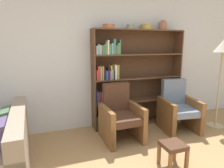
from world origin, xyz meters
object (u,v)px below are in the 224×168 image
object	(u,v)px
armchair_leather	(120,116)
vase_tall	(163,26)
footstool	(173,148)
bookshelf	(129,81)
bowl_cream	(147,26)
floor_lamp	(223,53)
armchair_cushioned	(178,109)
bowl_sage	(109,26)
bowl_slate	(130,26)

from	to	relation	value
armchair_leather	vase_tall	bearing A→B (deg)	-155.40
armchair_leather	footstool	bearing A→B (deg)	108.40
bookshelf	bowl_cream	world-z (taller)	bowl_cream
floor_lamp	bowl_cream	bearing A→B (deg)	151.88
bowl_cream	armchair_cushioned	xyz separation A→B (m)	(0.45, -0.54, -1.59)
bowl_sage	vase_tall	distance (m)	1.16
bookshelf	bowl_cream	xyz separation A→B (m)	(0.35, -0.02, 1.07)
footstool	bookshelf	bearing A→B (deg)	88.06
bowl_slate	armchair_cushioned	world-z (taller)	bowl_slate
bookshelf	footstool	xyz separation A→B (m)	(-0.05, -1.58, -0.65)
bowl_sage	armchair_cushioned	size ratio (longest dim) A/B	0.23
bookshelf	bowl_slate	distance (m)	1.06
bowl_cream	vase_tall	world-z (taller)	vase_tall
bowl_sage	floor_lamp	bearing A→B (deg)	-18.33
bookshelf	armchair_leather	distance (m)	0.86
floor_lamp	armchair_cushioned	bearing A→B (deg)	170.27
armchair_leather	bowl_cream	bearing A→B (deg)	-145.49
armchair_cushioned	bowl_sage	bearing A→B (deg)	-15.63
bookshelf	armchair_cushioned	world-z (taller)	bookshelf
bookshelf	floor_lamp	distance (m)	1.87
bookshelf	bowl_slate	bearing A→B (deg)	-103.03
bowl_sage	vase_tall	xyz separation A→B (m)	(1.16, -0.00, 0.04)
footstool	floor_lamp	bearing A→B (deg)	27.36
vase_tall	armchair_leather	xyz separation A→B (m)	(-1.13, -0.54, -1.61)
bowl_slate	vase_tall	distance (m)	0.73
bowl_slate	footstool	bearing A→B (deg)	-91.82
bookshelf	vase_tall	world-z (taller)	vase_tall
bowl_sage	footstool	bearing A→B (deg)	-76.11
bowl_slate	floor_lamp	size ratio (longest dim) A/B	0.10
bowl_cream	footstool	distance (m)	2.36
floor_lamp	armchair_leather	bearing A→B (deg)	175.98
bowl_sage	armchair_leather	xyz separation A→B (m)	(0.03, -0.54, -1.57)
floor_lamp	footstool	xyz separation A→B (m)	(-1.69, -0.87, -1.21)
armchair_cushioned	floor_lamp	size ratio (longest dim) A/B	0.56
armchair_leather	bookshelf	bearing A→B (deg)	-127.35
bowl_slate	footstool	distance (m)	2.32
bowl_sage	armchair_leather	bearing A→B (deg)	-87.11
bowl_cream	floor_lamp	bearing A→B (deg)	-28.12
vase_tall	floor_lamp	size ratio (longest dim) A/B	0.11
bowl_slate	bowl_cream	distance (m)	0.35
bowl_cream	bowl_slate	bearing A→B (deg)	180.00
vase_tall	armchair_leather	size ratio (longest dim) A/B	0.20
bowl_cream	floor_lamp	size ratio (longest dim) A/B	0.14
armchair_leather	floor_lamp	size ratio (longest dim) A/B	0.56
bowl_slate	bowl_cream	bearing A→B (deg)	0.00
floor_lamp	footstool	world-z (taller)	floor_lamp
bowl_cream	armchair_cushioned	bearing A→B (deg)	-50.40
bowl_slate	floor_lamp	world-z (taller)	bowl_slate
bowl_cream	armchair_cushioned	size ratio (longest dim) A/B	0.25
bowl_slate	floor_lamp	bearing A→B (deg)	-22.75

